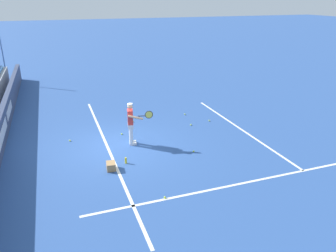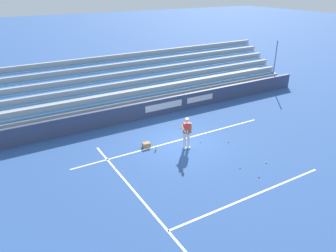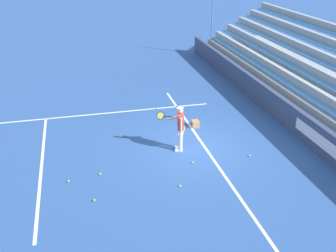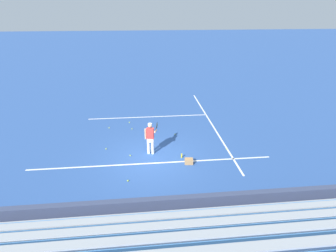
# 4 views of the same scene
# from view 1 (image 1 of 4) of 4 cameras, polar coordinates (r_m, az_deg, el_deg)

# --- Properties ---
(ground_plane) EXTENTS (160.00, 160.00, 0.00)m
(ground_plane) POSITION_cam_1_polar(r_m,az_deg,el_deg) (13.26, -8.31, -3.45)
(ground_plane) COLOR #2D5193
(court_baseline_white) EXTENTS (12.00, 0.10, 0.01)m
(court_baseline_white) POSITION_cam_1_polar(r_m,az_deg,el_deg) (13.19, -10.44, -3.73)
(court_baseline_white) COLOR white
(court_baseline_white) RESTS_ON ground
(court_sideline_white) EXTENTS (0.10, 12.00, 0.01)m
(court_sideline_white) POSITION_cam_1_polar(r_m,az_deg,el_deg) (11.37, 16.76, -8.72)
(court_sideline_white) COLOR white
(court_sideline_white) RESTS_ON ground
(court_service_line_white) EXTENTS (8.22, 0.10, 0.01)m
(court_service_line_white) POSITION_cam_1_polar(r_m,az_deg,el_deg) (15.18, 12.42, -0.41)
(court_service_line_white) COLOR white
(court_service_line_white) RESTS_ON ground
(tennis_player) EXTENTS (0.71, 0.96, 1.71)m
(tennis_player) POSITION_cam_1_polar(r_m,az_deg,el_deg) (13.03, -6.42, 0.46)
(tennis_player) COLOR silver
(tennis_player) RESTS_ON ground
(ball_box_cardboard) EXTENTS (0.43, 0.34, 0.26)m
(ball_box_cardboard) POSITION_cam_1_polar(r_m,az_deg,el_deg) (11.52, -9.90, -6.89)
(ball_box_cardboard) COLOR #A87F51
(ball_box_cardboard) RESTS_ON ground
(tennis_ball_far_left) EXTENTS (0.07, 0.07, 0.07)m
(tennis_ball_far_left) POSITION_cam_1_polar(r_m,az_deg,el_deg) (14.30, -8.06, -1.38)
(tennis_ball_far_left) COLOR #CCE533
(tennis_ball_far_left) RESTS_ON ground
(tennis_ball_near_player) EXTENTS (0.07, 0.07, 0.07)m
(tennis_ball_near_player) POSITION_cam_1_polar(r_m,az_deg,el_deg) (14.11, -16.70, -2.45)
(tennis_ball_near_player) COLOR #CCE533
(tennis_ball_near_player) RESTS_ON ground
(tennis_ball_far_right) EXTENTS (0.07, 0.07, 0.07)m
(tennis_ball_far_right) POSITION_cam_1_polar(r_m,az_deg,el_deg) (16.56, 2.96, 2.07)
(tennis_ball_far_right) COLOR #CCE533
(tennis_ball_far_right) RESTS_ON ground
(tennis_ball_stray_back) EXTENTS (0.07, 0.07, 0.07)m
(tennis_ball_stray_back) POSITION_cam_1_polar(r_m,az_deg,el_deg) (15.66, -6.12, 0.79)
(tennis_ball_stray_back) COLOR #CCE533
(tennis_ball_stray_back) RESTS_ON ground
(tennis_ball_by_box) EXTENTS (0.07, 0.07, 0.07)m
(tennis_ball_by_box) POSITION_cam_1_polar(r_m,az_deg,el_deg) (12.64, 4.49, -4.42)
(tennis_ball_by_box) COLOR #CCE533
(tennis_ball_by_box) RESTS_ON ground
(tennis_ball_toward_net) EXTENTS (0.07, 0.07, 0.07)m
(tennis_ball_toward_net) POSITION_cam_1_polar(r_m,az_deg,el_deg) (15.20, 4.01, 0.21)
(tennis_ball_toward_net) COLOR #CCE533
(tennis_ball_toward_net) RESTS_ON ground
(tennis_ball_on_baseline) EXTENTS (0.07, 0.07, 0.07)m
(tennis_ball_on_baseline) POSITION_cam_1_polar(r_m,az_deg,el_deg) (9.91, -0.56, -12.33)
(tennis_ball_on_baseline) COLOR #CCE533
(tennis_ball_on_baseline) RESTS_ON ground
(tennis_ball_midcourt) EXTENTS (0.07, 0.07, 0.07)m
(tennis_ball_midcourt) POSITION_cam_1_polar(r_m,az_deg,el_deg) (15.79, 7.19, 0.93)
(tennis_ball_midcourt) COLOR #CCE533
(tennis_ball_midcourt) RESTS_ON ground
(water_bottle) EXTENTS (0.07, 0.07, 0.22)m
(water_bottle) POSITION_cam_1_polar(r_m,az_deg,el_deg) (11.85, -7.35, -5.99)
(water_bottle) COLOR yellow
(water_bottle) RESTS_ON ground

